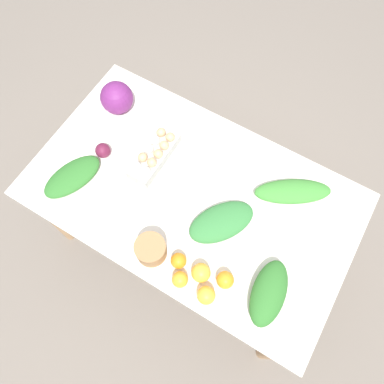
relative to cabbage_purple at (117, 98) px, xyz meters
name	(u,v)px	position (x,y,z in m)	size (l,w,h in m)	color
ground_plane	(192,239)	(-0.55, 0.22, -0.80)	(8.00, 8.00, 0.00)	#70665B
dining_table	(192,201)	(-0.55, 0.22, -0.17)	(1.45, 0.85, 0.73)	silver
cabbage_purple	(117,98)	(0.00, 0.00, 0.00)	(0.16, 0.16, 0.16)	#6B2366
egg_carton	(154,155)	(-0.31, 0.15, -0.04)	(0.11, 0.30, 0.09)	#A8A8A3
paper_bag	(151,250)	(-0.54, 0.53, -0.03)	(0.13, 0.13, 0.10)	#997047
greens_bunch_chard	(221,222)	(-0.73, 0.27, -0.05)	(0.29, 0.16, 0.06)	#337538
greens_bunch_kale	(72,177)	(-0.05, 0.43, -0.05)	(0.28, 0.14, 0.06)	#2D6B28
greens_bunch_beet_tops	(293,192)	(-0.93, -0.01, -0.05)	(0.34, 0.12, 0.06)	#3D8433
greens_bunch_dandelion	(269,293)	(-1.03, 0.44, -0.04)	(0.27, 0.13, 0.08)	#2D6B28
beet_root	(103,151)	(-0.09, 0.25, -0.04)	(0.07, 0.07, 0.07)	#5B1933
orange_0	(225,280)	(-0.86, 0.48, -0.04)	(0.07, 0.07, 0.07)	orange
orange_1	(201,273)	(-0.76, 0.51, -0.04)	(0.08, 0.08, 0.08)	#F9A833
orange_2	(206,295)	(-0.82, 0.57, -0.04)	(0.07, 0.07, 0.07)	#F9A833
orange_3	(180,279)	(-0.70, 0.57, -0.05)	(0.07, 0.07, 0.07)	orange
orange_4	(179,261)	(-0.66, 0.51, -0.05)	(0.07, 0.07, 0.07)	orange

